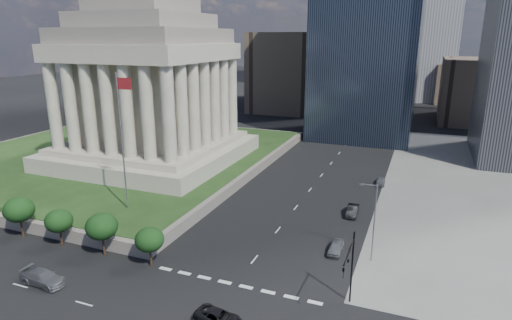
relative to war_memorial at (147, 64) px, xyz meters
The scene contains 16 objects.
ground 65.71m from the war_memorial, 56.82° to the left, with size 500.00×500.00×0.00m, color black.
plaza_terrace 23.35m from the war_memorial, 169.70° to the left, with size 66.00×70.00×1.80m, color #69615A.
plaza_lawn 22.52m from the war_memorial, 169.70° to the left, with size 64.00×68.00×0.10m, color #203917.
war_memorial is the anchor object (origin of this frame).
flagpole 28.16m from the war_memorial, 63.11° to the right, with size 2.52×0.24×20.00m.
tree_row 38.69m from the war_memorial, 92.53° to the right, with size 53.00×4.00×6.00m, color black, non-canonical shape.
midrise_glass 59.82m from the war_memorial, 52.55° to the left, with size 26.00×26.00×60.00m, color black.
building_filler_ne 105.88m from the war_memorial, 51.17° to the left, with size 20.00×30.00×20.00m, color brown.
building_filler_nw 82.43m from the war_memorial, 87.21° to the left, with size 24.00×30.00×28.00m, color brown.
traffic_signal_ne 60.00m from the war_memorial, 36.42° to the right, with size 0.30×5.74×8.00m.
street_lamp_north 54.92m from the war_memorial, 25.92° to the right, with size 2.13×0.22×10.00m.
pickup_truck 57.78m from the war_memorial, 49.01° to the right, with size 4.84×2.23×1.35m, color black.
suv_grey 48.68m from the war_memorial, 71.26° to the right, with size 5.55×2.26×1.61m, color #53555A.
parked_sedan_near 52.75m from the war_memorial, 27.61° to the right, with size 4.15×1.67×1.42m, color gray.
parked_sedan_mid 48.68m from the war_memorial, 12.73° to the right, with size 4.56×1.59×1.50m, color black.
parked_sedan_far 50.40m from the war_memorial, ahead, with size 4.00×1.61×1.36m, color slate.
Camera 1 is at (17.68, -24.05, 26.58)m, focal length 30.00 mm.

